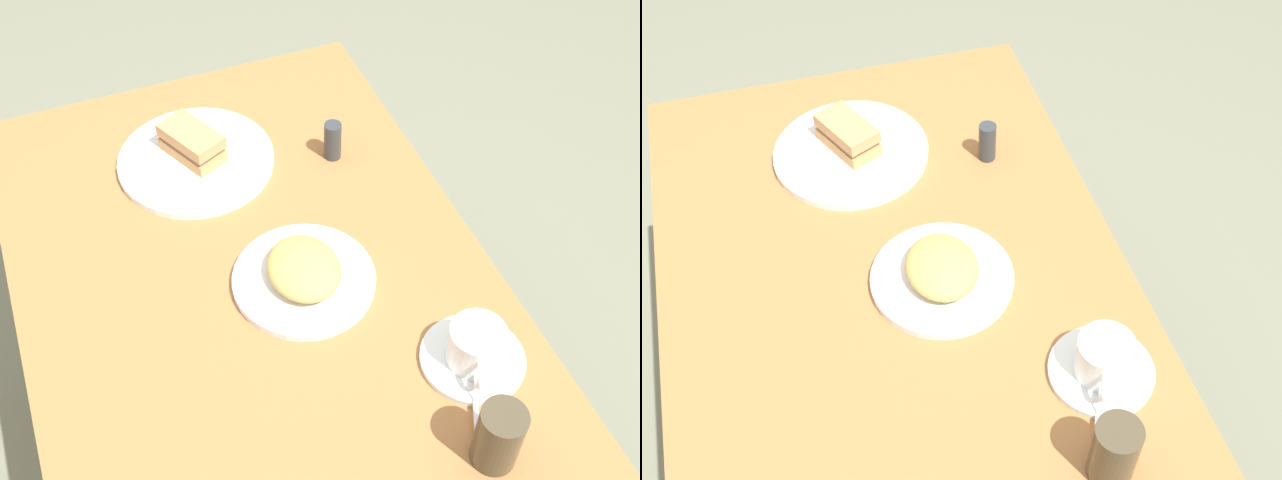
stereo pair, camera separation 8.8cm
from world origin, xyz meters
The scene contains 11 objects.
ground_plane centered at (0.00, 0.00, 0.00)m, with size 6.00×6.00×0.00m, color slate.
dining_table centered at (0.00, 0.00, 0.64)m, with size 1.10×0.75×0.72m.
sandwich_plate centered at (-0.29, -0.01, 0.73)m, with size 0.29×0.29×0.01m, color white.
sandwich_front centered at (-0.30, -0.02, 0.77)m, with size 0.14×0.11×0.06m.
coffee_saucer centered at (0.27, 0.25, 0.73)m, with size 0.16×0.16×0.01m, color white.
coffee_cup centered at (0.28, 0.25, 0.77)m, with size 0.11×0.08×0.07m.
spoon centered at (0.34, 0.22, 0.74)m, with size 0.09×0.05×0.01m.
side_plate centered at (0.04, 0.07, 0.73)m, with size 0.23×0.23×0.01m, color white.
side_food_pile centered at (0.04, 0.07, 0.76)m, with size 0.14×0.12×0.04m, color tan.
salt_shaker centered at (-0.22, 0.23, 0.76)m, with size 0.03×0.03×0.08m, color #33383D.
drinking_glass centered at (0.42, 0.20, 0.78)m, with size 0.06×0.06×0.11m, color #453C2A.
Camera 2 is at (0.85, -0.12, 1.76)m, focal length 46.09 mm.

